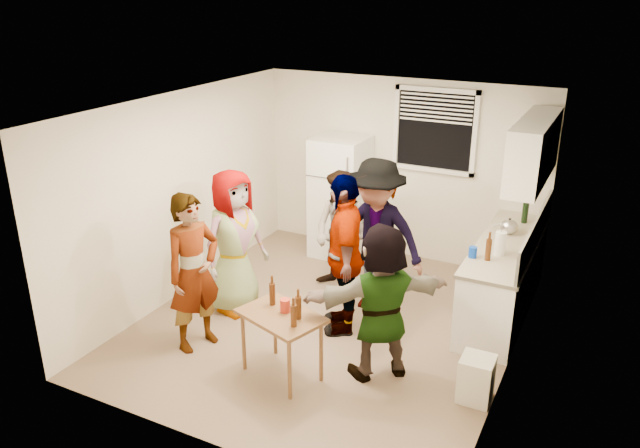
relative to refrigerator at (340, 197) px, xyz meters
The scene contains 23 objects.
room 2.20m from the refrigerator, 68.25° to the right, with size 4.00×4.50×2.50m, color silver, non-canonical shape.
window 1.60m from the refrigerator, 15.38° to the left, with size 1.12×0.10×1.06m, color white, non-canonical shape.
refrigerator is the anchor object (origin of this frame).
counter_lower 2.59m from the refrigerator, 16.59° to the right, with size 0.60×2.20×0.86m, color white.
countertop 2.56m from the refrigerator, 16.59° to the right, with size 0.64×2.22×0.04m, color beige.
backsplash 2.84m from the refrigerator, 14.94° to the right, with size 0.03×2.20×0.36m, color #B9B5A8.
upper_cabinets 2.85m from the refrigerator, 11.61° to the right, with size 0.34×1.60×0.70m, color white.
kettle 2.44m from the refrigerator, 10.58° to the right, with size 0.24×0.20×0.20m, color silver, non-canonical shape.
paper_towel 2.67m from the refrigerator, 24.53° to the right, with size 0.12×0.12×0.26m, color white.
wine_bottle 2.50m from the refrigerator, ahead, with size 0.07×0.07×0.29m, color black.
beer_bottle_counter 2.69m from the refrigerator, 29.25° to the right, with size 0.06×0.06×0.24m, color #47230C.
blue_cup 2.56m from the refrigerator, 31.02° to the right, with size 0.09×0.09×0.12m, color #0A3DC5.
picture_frame 2.70m from the refrigerator, ahead, with size 0.02×0.16×0.14m, color #ECB553.
trash_bin 3.65m from the refrigerator, 44.21° to the right, with size 0.30×0.30×0.44m, color silver.
serving_table 3.20m from the refrigerator, 75.46° to the right, with size 0.81×0.54×0.68m, color brown, non-canonical shape.
beer_bottle_table 3.28m from the refrigerator, 72.39° to the right, with size 0.06×0.06×0.22m, color #47230C.
red_cup 3.03m from the refrigerator, 74.97° to the right, with size 0.10×0.10×0.13m, color #B62D1B.
guest_grey 2.25m from the refrigerator, 100.94° to the right, with size 0.84×1.73×0.55m, color gray.
guest_stripe 3.04m from the refrigerator, 96.15° to the right, with size 0.63×1.72×0.41m, color #141933.
guest_back_left 1.45m from the refrigerator, 63.96° to the right, with size 0.76×1.56×0.59m, color brown.
guest_back_right 1.87m from the refrigerator, 50.52° to the right, with size 1.19×1.84×0.69m, color #38383C.
guest_black 2.27m from the refrigerator, 63.67° to the right, with size 1.06×1.82×0.44m, color black.
guest_orange 3.12m from the refrigerator, 57.25° to the right, with size 1.48×1.59×0.47m, color #BE864B.
Camera 1 is at (2.74, -5.64, 3.66)m, focal length 35.00 mm.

